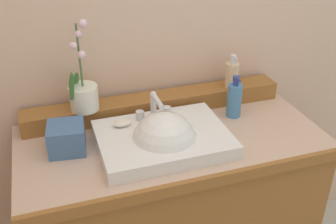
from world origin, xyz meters
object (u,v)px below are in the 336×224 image
soap_bar (122,123)px  tissue_box (67,138)px  potted_plant (83,92)px  lotion_bottle (234,100)px  soap_dispenser (232,74)px  sink_basin (164,142)px

soap_bar → tissue_box: bearing=-175.5°
soap_bar → potted_plant: 0.20m
potted_plant → lotion_bottle: (0.60, -0.12, -0.07)m
soap_dispenser → lotion_bottle: (-0.04, -0.12, -0.06)m
sink_basin → tissue_box: size_ratio=3.69×
potted_plant → soap_bar: bearing=-49.5°
soap_bar → soap_dispenser: 0.54m
sink_basin → potted_plant: potted_plant is taller
potted_plant → lotion_bottle: potted_plant is taller
tissue_box → potted_plant: bearing=59.5°
soap_dispenser → potted_plant: bearing=-179.9°
potted_plant → tissue_box: 0.21m
potted_plant → lotion_bottle: 0.61m
soap_dispenser → lotion_bottle: soap_dispenser is taller
potted_plant → soap_dispenser: potted_plant is taller
sink_basin → soap_dispenser: soap_dispenser is taller
soap_bar → lotion_bottle: 0.48m
soap_bar → potted_plant: bearing=130.5°
sink_basin → potted_plant: bearing=135.6°
sink_basin → lotion_bottle: 0.38m
soap_dispenser → tissue_box: soap_dispenser is taller
sink_basin → soap_dispenser: bearing=32.3°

